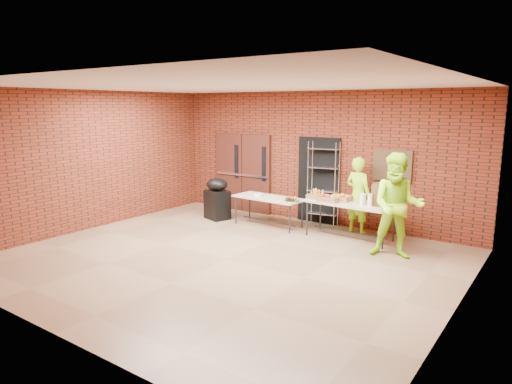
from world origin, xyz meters
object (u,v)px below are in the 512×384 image
table_right (350,205)px  volunteer_woman (358,195)px  covered_grill (217,199)px  table_left (268,199)px  volunteer_man (397,206)px  wire_rack (323,184)px  coffee_dispenser (382,195)px

table_right → volunteer_woman: bearing=97.4°
covered_grill → volunteer_woman: (3.45, 0.78, 0.34)m
covered_grill → volunteer_woman: volunteer_woman is taller
table_left → volunteer_man: volunteer_man is taller
wire_rack → table_left: (-1.00, -0.85, -0.36)m
wire_rack → covered_grill: size_ratio=1.92×
covered_grill → volunteer_woman: size_ratio=0.60×
coffee_dispenser → covered_grill: coffee_dispenser is taller
table_right → coffee_dispenser: (0.67, 0.07, 0.30)m
volunteer_woman → coffee_dispenser: bearing=162.0°
coffee_dispenser → volunteer_man: volunteer_man is taller
table_left → covered_grill: covered_grill is taller
volunteer_man → table_right: bearing=136.0°
coffee_dispenser → wire_rack: bearing=159.1°
table_right → volunteer_man: (1.23, -0.66, 0.26)m
volunteer_woman → table_left: bearing=30.7°
table_left → table_right: (2.02, 0.13, 0.08)m
volunteer_man → volunteer_woman: bearing=121.8°
volunteer_woman → table_right: bearing=106.6°
wire_rack → table_left: wire_rack is taller
wire_rack → coffee_dispenser: 1.80m
table_right → volunteer_man: volunteer_man is taller
coffee_dispenser → volunteer_woman: bearing=148.8°
table_left → coffee_dispenser: (2.69, 0.20, 0.39)m
volunteer_woman → volunteer_man: size_ratio=0.87×
coffee_dispenser → volunteer_man: size_ratio=0.24×
table_right → coffee_dispenser: coffee_dispenser is taller
wire_rack → covered_grill: (-2.46, -1.00, -0.48)m
table_right → coffee_dispenser: size_ratio=4.25×
table_left → volunteer_man: (3.24, -0.53, 0.35)m
table_left → covered_grill: 1.47m
volunteer_woman → volunteer_man: 1.71m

